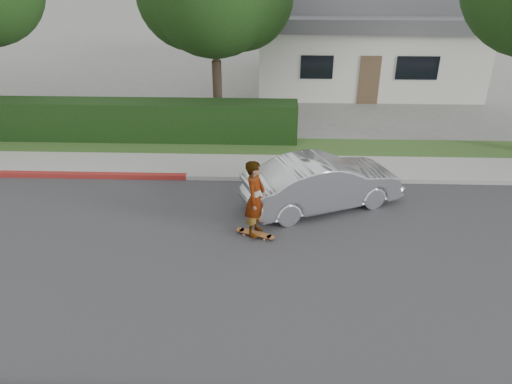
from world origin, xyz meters
TOP-DOWN VIEW (x-y plane):
  - ground at (0.00, 0.00)m, footprint 120.00×120.00m
  - road at (0.00, 0.00)m, footprint 60.00×8.00m
  - curb_far at (0.00, 4.10)m, footprint 60.00×0.20m
  - sidewalk_far at (0.00, 5.00)m, footprint 60.00×1.60m
  - planting_strip at (0.00, 6.60)m, footprint 60.00×1.60m
  - hedge at (-3.00, 7.20)m, footprint 15.00×1.00m
  - house at (8.00, 16.00)m, footprint 10.60×8.60m
  - skateboard at (3.24, 0.90)m, footprint 1.03×0.58m
  - skateboarder at (3.24, 0.90)m, footprint 0.65×0.81m
  - car_silver at (5.02, 2.56)m, footprint 4.58×3.08m

SIDE VIEW (x-z plane):
  - ground at x=0.00m, z-range 0.00..0.00m
  - road at x=0.00m, z-range 0.00..0.01m
  - planting_strip at x=0.00m, z-range 0.00..0.10m
  - sidewalk_far at x=0.00m, z-range 0.00..0.12m
  - curb_far at x=0.00m, z-range 0.00..0.15m
  - skateboard at x=3.24m, z-range 0.04..0.14m
  - car_silver at x=5.02m, z-range 0.00..1.43m
  - hedge at x=-3.00m, z-range 0.00..1.50m
  - skateboarder at x=3.24m, z-range 0.11..2.06m
  - house at x=8.00m, z-range -0.05..4.25m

